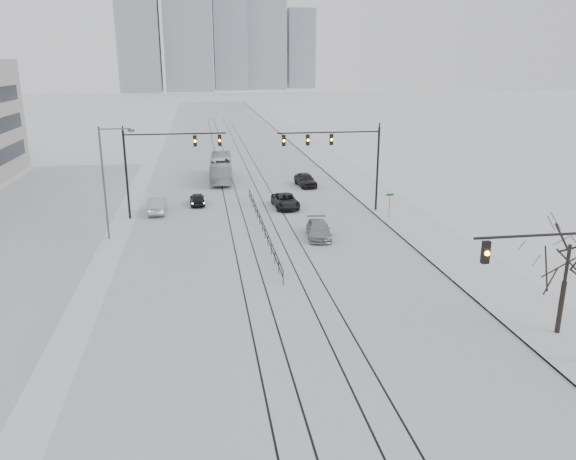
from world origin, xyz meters
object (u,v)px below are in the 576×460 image
object	(u,v)px
bare_tree	(569,254)
sedan_nb_far	(305,180)
sedan_sb_inner	(197,199)
box_truck	(221,168)
traffic_mast_near	(562,278)
sedan_nb_front	(285,201)
sedan_nb_right	(319,230)
sedan_sb_outer	(157,205)

from	to	relation	value
bare_tree	sedan_nb_far	xyz separation A→B (m)	(-6.30, 38.00, -3.72)
sedan_sb_inner	box_truck	distance (m)	12.29
sedan_sb_inner	box_truck	size ratio (longest dim) A/B	0.34
box_truck	sedan_nb_far	bearing A→B (deg)	154.59
traffic_mast_near	sedan_sb_inner	world-z (taller)	traffic_mast_near
traffic_mast_near	sedan_nb_far	size ratio (longest dim) A/B	1.56
sedan_nb_front	box_truck	xyz separation A→B (m)	(-5.65, 14.32, 0.81)
traffic_mast_near	sedan_nb_front	xyz separation A→B (m)	(-7.64, 31.67, -3.89)
sedan_nb_front	sedan_nb_far	distance (m)	10.06
sedan_sb_inner	sedan_nb_front	xyz separation A→B (m)	(8.53, -2.40, 0.06)
sedan_sb_inner	sedan_nb_right	bearing A→B (deg)	125.53
bare_tree	box_truck	world-z (taller)	bare_tree
bare_tree	sedan_sb_outer	bearing A→B (deg)	128.00
sedan_sb_inner	sedan_nb_far	distance (m)	14.10
bare_tree	sedan_sb_inner	xyz separation A→B (m)	(-18.58, 31.07, -3.88)
traffic_mast_near	sedan_nb_far	world-z (taller)	traffic_mast_near
sedan_nb_right	sedan_nb_far	distance (m)	19.58
sedan_sb_outer	sedan_nb_far	world-z (taller)	sedan_nb_far
box_truck	sedan_nb_right	bearing A→B (deg)	108.21
sedan_sb_inner	box_truck	xyz separation A→B (m)	(2.88, 11.92, 0.87)
sedan_nb_right	box_truck	bearing A→B (deg)	112.08
sedan_nb_front	sedan_nb_right	xyz separation A→B (m)	(1.19, -10.08, -0.01)
sedan_sb_inner	sedan_nb_right	size ratio (longest dim) A/B	0.79
sedan_nb_front	traffic_mast_near	bearing A→B (deg)	-79.04
sedan_sb_inner	sedan_sb_outer	bearing A→B (deg)	31.42
sedan_nb_front	sedan_nb_far	bearing A→B (deg)	65.49
bare_tree	sedan_nb_far	distance (m)	38.69
traffic_mast_near	bare_tree	bearing A→B (deg)	51.24
sedan_sb_inner	sedan_nb_right	xyz separation A→B (m)	(9.71, -12.49, 0.05)
traffic_mast_near	bare_tree	xyz separation A→B (m)	(2.41, 3.00, -0.07)
sedan_sb_inner	traffic_mast_near	bearing A→B (deg)	113.04
sedan_nb_far	sedan_nb_front	bearing A→B (deg)	-118.55
sedan_sb_outer	sedan_nb_right	size ratio (longest dim) A/B	0.98
sedan_nb_far	sedan_sb_outer	bearing A→B (deg)	-156.17
sedan_nb_far	bare_tree	bearing A→B (deg)	-87.23
bare_tree	sedan_nb_right	world-z (taller)	bare_tree
sedan_nb_right	sedan_nb_far	size ratio (longest dim) A/B	1.01
sedan_nb_right	box_truck	size ratio (longest dim) A/B	0.43
bare_tree	box_truck	xyz separation A→B (m)	(-15.69, 42.99, -3.01)
sedan_sb_inner	sedan_sb_outer	world-z (taller)	sedan_sb_outer
sedan_sb_inner	sedan_nb_front	world-z (taller)	sedan_nb_front
sedan_nb_front	box_truck	bearing A→B (deg)	108.92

